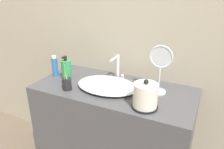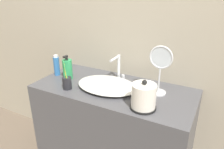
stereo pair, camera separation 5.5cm
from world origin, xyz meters
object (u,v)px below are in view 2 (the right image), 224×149
(electric_kettle, at_px, (144,97))
(shampoo_bottle, at_px, (57,66))
(toothbrush_cup, at_px, (67,82))
(faucet, at_px, (118,66))
(vanity_mirror, at_px, (160,67))
(lotion_bottle, at_px, (68,69))

(electric_kettle, relative_size, shampoo_bottle, 1.10)
(toothbrush_cup, distance_m, shampoo_bottle, 0.28)
(electric_kettle, height_order, shampoo_bottle, electric_kettle)
(faucet, xyz_separation_m, vanity_mirror, (0.33, -0.07, 0.08))
(faucet, distance_m, electric_kettle, 0.43)
(electric_kettle, bearing_deg, shampoo_bottle, 168.84)
(faucet, height_order, lotion_bottle, faucet)
(electric_kettle, bearing_deg, vanity_mirror, 84.63)
(faucet, height_order, electric_kettle, faucet)
(electric_kettle, bearing_deg, toothbrush_cup, -179.49)
(electric_kettle, xyz_separation_m, shampoo_bottle, (-0.78, 0.15, 0.01))
(faucet, xyz_separation_m, lotion_bottle, (-0.35, -0.16, -0.03))
(lotion_bottle, distance_m, vanity_mirror, 0.70)
(toothbrush_cup, xyz_separation_m, shampoo_bottle, (-0.23, 0.16, 0.03))
(lotion_bottle, xyz_separation_m, shampoo_bottle, (-0.12, 0.02, 0.00))
(toothbrush_cup, height_order, lotion_bottle, toothbrush_cup)
(vanity_mirror, bearing_deg, electric_kettle, -95.37)
(electric_kettle, relative_size, lotion_bottle, 0.97)
(lotion_bottle, bearing_deg, electric_kettle, -11.65)
(faucet, relative_size, lotion_bottle, 1.03)
(toothbrush_cup, height_order, vanity_mirror, vanity_mirror)
(electric_kettle, distance_m, toothbrush_cup, 0.56)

